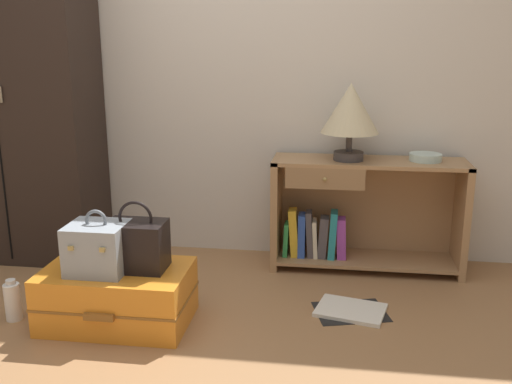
{
  "coord_description": "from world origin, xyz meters",
  "views": [
    {
      "loc": [
        0.74,
        -2.06,
        1.34
      ],
      "look_at": [
        0.33,
        0.87,
        0.55
      ],
      "focal_mm": 40.65,
      "sensor_mm": 36.0,
      "label": 1
    }
  ],
  "objects_px": {
    "train_case": "(98,248)",
    "handbag": "(137,245)",
    "bowl": "(425,157)",
    "open_book_on_floor": "(351,310)",
    "wardrobe": "(15,91)",
    "bookshelf": "(357,214)",
    "suitcase_large": "(117,296)",
    "table_lamp": "(350,111)",
    "bottle": "(13,301)"
  },
  "relations": [
    {
      "from": "train_case",
      "to": "suitcase_large",
      "type": "bearing_deg",
      "value": 30.83
    },
    {
      "from": "bowl",
      "to": "suitcase_large",
      "type": "distance_m",
      "value": 1.85
    },
    {
      "from": "bowl",
      "to": "train_case",
      "type": "height_order",
      "value": "bowl"
    },
    {
      "from": "wardrobe",
      "to": "bookshelf",
      "type": "height_order",
      "value": "wardrobe"
    },
    {
      "from": "bookshelf",
      "to": "table_lamp",
      "type": "distance_m",
      "value": 0.62
    },
    {
      "from": "handbag",
      "to": "bottle",
      "type": "xyz_separation_m",
      "value": [
        -0.62,
        -0.06,
        -0.3
      ]
    },
    {
      "from": "bookshelf",
      "to": "train_case",
      "type": "height_order",
      "value": "bookshelf"
    },
    {
      "from": "bookshelf",
      "to": "suitcase_large",
      "type": "distance_m",
      "value": 1.47
    },
    {
      "from": "train_case",
      "to": "handbag",
      "type": "bearing_deg",
      "value": 18.55
    },
    {
      "from": "bowl",
      "to": "train_case",
      "type": "relative_size",
      "value": 0.6
    },
    {
      "from": "bookshelf",
      "to": "bowl",
      "type": "relative_size",
      "value": 6.1
    },
    {
      "from": "suitcase_large",
      "to": "bowl",
      "type": "bearing_deg",
      "value": 30.37
    },
    {
      "from": "bowl",
      "to": "suitcase_large",
      "type": "xyz_separation_m",
      "value": [
        -1.53,
        -0.89,
        -0.54
      ]
    },
    {
      "from": "bottle",
      "to": "suitcase_large",
      "type": "bearing_deg",
      "value": 4.97
    },
    {
      "from": "train_case",
      "to": "handbag",
      "type": "xyz_separation_m",
      "value": [
        0.17,
        0.06,
        0.0
      ]
    },
    {
      "from": "bookshelf",
      "to": "bowl",
      "type": "xyz_separation_m",
      "value": [
        0.37,
        0.01,
        0.35
      ]
    },
    {
      "from": "wardrobe",
      "to": "bottle",
      "type": "distance_m",
      "value": 1.33
    },
    {
      "from": "bookshelf",
      "to": "suitcase_large",
      "type": "height_order",
      "value": "bookshelf"
    },
    {
      "from": "bookshelf",
      "to": "handbag",
      "type": "distance_m",
      "value": 1.37
    },
    {
      "from": "suitcase_large",
      "to": "open_book_on_floor",
      "type": "bearing_deg",
      "value": 13.16
    },
    {
      "from": "bowl",
      "to": "open_book_on_floor",
      "type": "distance_m",
      "value": 1.01
    },
    {
      "from": "table_lamp",
      "to": "bowl",
      "type": "distance_m",
      "value": 0.51
    },
    {
      "from": "table_lamp",
      "to": "handbag",
      "type": "distance_m",
      "value": 1.4
    },
    {
      "from": "bookshelf",
      "to": "open_book_on_floor",
      "type": "bearing_deg",
      "value": -93.16
    },
    {
      "from": "bowl",
      "to": "train_case",
      "type": "distance_m",
      "value": 1.87
    },
    {
      "from": "wardrobe",
      "to": "table_lamp",
      "type": "xyz_separation_m",
      "value": [
        1.99,
        0.03,
        -0.09
      ]
    },
    {
      "from": "train_case",
      "to": "wardrobe",
      "type": "bearing_deg",
      "value": 134.16
    },
    {
      "from": "train_case",
      "to": "open_book_on_floor",
      "type": "relative_size",
      "value": 0.74
    },
    {
      "from": "table_lamp",
      "to": "bookshelf",
      "type": "bearing_deg",
      "value": 29.05
    },
    {
      "from": "table_lamp",
      "to": "bottle",
      "type": "bearing_deg",
      "value": -150.86
    },
    {
      "from": "bowl",
      "to": "open_book_on_floor",
      "type": "bearing_deg",
      "value": -122.68
    },
    {
      "from": "suitcase_large",
      "to": "bottle",
      "type": "distance_m",
      "value": 0.52
    },
    {
      "from": "bookshelf",
      "to": "train_case",
      "type": "xyz_separation_m",
      "value": [
        -1.22,
        -0.93,
        0.07
      ]
    },
    {
      "from": "suitcase_large",
      "to": "train_case",
      "type": "relative_size",
      "value": 2.31
    },
    {
      "from": "handbag",
      "to": "train_case",
      "type": "bearing_deg",
      "value": -161.45
    },
    {
      "from": "train_case",
      "to": "handbag",
      "type": "relative_size",
      "value": 0.91
    },
    {
      "from": "suitcase_large",
      "to": "train_case",
      "type": "height_order",
      "value": "train_case"
    },
    {
      "from": "table_lamp",
      "to": "bowl",
      "type": "relative_size",
      "value": 2.4
    },
    {
      "from": "train_case",
      "to": "open_book_on_floor",
      "type": "height_order",
      "value": "train_case"
    },
    {
      "from": "bowl",
      "to": "bottle",
      "type": "bearing_deg",
      "value": -155.32
    },
    {
      "from": "handbag",
      "to": "bottle",
      "type": "distance_m",
      "value": 0.7
    },
    {
      "from": "handbag",
      "to": "open_book_on_floor",
      "type": "relative_size",
      "value": 0.82
    },
    {
      "from": "bowl",
      "to": "train_case",
      "type": "bearing_deg",
      "value": -149.61
    },
    {
      "from": "bookshelf",
      "to": "bottle",
      "type": "bearing_deg",
      "value": -150.86
    },
    {
      "from": "table_lamp",
      "to": "suitcase_large",
      "type": "distance_m",
      "value": 1.6
    },
    {
      "from": "table_lamp",
      "to": "handbag",
      "type": "height_order",
      "value": "table_lamp"
    },
    {
      "from": "table_lamp",
      "to": "bowl",
      "type": "bearing_deg",
      "value": 5.53
    },
    {
      "from": "bottle",
      "to": "open_book_on_floor",
      "type": "distance_m",
      "value": 1.67
    },
    {
      "from": "bowl",
      "to": "open_book_on_floor",
      "type": "relative_size",
      "value": 0.45
    },
    {
      "from": "wardrobe",
      "to": "handbag",
      "type": "relative_size",
      "value": 6.2
    }
  ]
}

